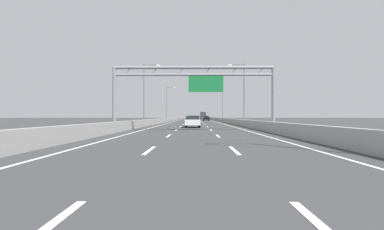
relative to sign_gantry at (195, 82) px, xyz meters
The scene contains 49 objects.
ground_plane 71.33m from the sign_gantry, 90.13° to the left, with size 260.00×260.00×0.00m, color #38383A.
lane_dash_left_1 17.15m from the sign_gantry, 96.84° to the right, with size 0.16×3.00×0.01m, color white.
lane_dash_left_2 9.00m from the sign_gantry, 104.95° to the right, with size 0.16×3.00×0.01m, color white.
lane_dash_left_3 5.47m from the sign_gantry, 139.70° to the left, with size 0.16×3.00×0.01m, color white.
lane_dash_left_4 11.87m from the sign_gantry, 100.42° to the left, with size 0.16×3.00×0.01m, color white.
lane_dash_left_5 20.34m from the sign_gantry, 95.69° to the left, with size 0.16×3.00×0.01m, color white.
lane_dash_left_6 29.13m from the sign_gantry, 93.91° to the left, with size 0.16×3.00×0.01m, color white.
lane_dash_left_7 38.02m from the sign_gantry, 92.98° to the left, with size 0.16×3.00×0.01m, color white.
lane_dash_left_8 46.95m from the sign_gantry, 92.41° to the left, with size 0.16×3.00×0.01m, color white.
lane_dash_left_9 55.91m from the sign_gantry, 92.02° to the left, with size 0.16×3.00×0.01m, color white.
lane_dash_left_10 64.87m from the sign_gantry, 91.74° to the left, with size 0.16×3.00×0.01m, color white.
lane_dash_left_11 73.85m from the sign_gantry, 91.52° to the left, with size 0.16×3.00×0.01m, color white.
lane_dash_left_12 82.83m from the sign_gantry, 91.36° to the left, with size 0.16×3.00×0.01m, color white.
lane_dash_left_13 91.81m from the sign_gantry, 91.22° to the left, with size 0.16×3.00×0.01m, color white.
lane_dash_left_14 100.80m from the sign_gantry, 91.12° to the left, with size 0.16×3.00×0.01m, color white.
lane_dash_left_15 109.79m from the sign_gantry, 91.02° to the left, with size 0.16×3.00×0.01m, color white.
lane_dash_left_16 118.78m from the sign_gantry, 90.95° to the left, with size 0.16×3.00×0.01m, color white.
lane_dash_left_17 127.77m from the sign_gantry, 90.88° to the left, with size 0.16×3.00×0.01m, color white.
lane_dash_right_1 17.11m from the sign_gantry, 84.27° to the right, with size 0.16×3.00×0.01m, color white.
lane_dash_right_2 8.93m from the sign_gantry, 77.40° to the right, with size 0.16×3.00×0.01m, color white.
lane_dash_right_3 5.36m from the sign_gantry, 45.38° to the left, with size 0.16×3.00×0.01m, color white.
lane_dash_right_4 11.82m from the sign_gantry, 81.25° to the left, with size 0.16×3.00×0.01m, color white.
lane_dash_right_5 20.31m from the sign_gantry, 85.23° to the left, with size 0.16×3.00×0.01m, color white.
lane_dash_right_6 29.11m from the sign_gantry, 86.72° to the left, with size 0.16×3.00×0.01m, color white.
lane_dash_right_7 38.01m from the sign_gantry, 87.51° to the left, with size 0.16×3.00×0.01m, color white.
lane_dash_right_8 46.94m from the sign_gantry, 87.99° to the left, with size 0.16×3.00×0.01m, color white.
lane_dash_right_9 55.89m from the sign_gantry, 88.31° to the left, with size 0.16×3.00×0.01m, color white.
lane_dash_right_10 64.86m from the sign_gantry, 88.55° to the left, with size 0.16×3.00×0.01m, color white.
lane_dash_right_11 73.84m from the sign_gantry, 88.72° to the left, with size 0.16×3.00×0.01m, color white.
lane_dash_right_12 82.82m from the sign_gantry, 88.86° to the left, with size 0.16×3.00×0.01m, color white.
lane_dash_right_13 91.80m from the sign_gantry, 88.97° to the left, with size 0.16×3.00×0.01m, color white.
lane_dash_right_14 100.79m from the sign_gantry, 89.07° to the left, with size 0.16×3.00×0.01m, color white.
lane_dash_right_15 109.78m from the sign_gantry, 89.14° to the left, with size 0.16×3.00×0.01m, color white.
lane_dash_right_16 118.77m from the sign_gantry, 89.21° to the left, with size 0.16×3.00×0.01m, color white.
lane_dash_right_17 127.76m from the sign_gantry, 89.26° to the left, with size 0.16×3.00×0.01m, color white.
edge_line_left 59.60m from the sign_gantry, 95.22° to the left, with size 0.16×176.00×0.01m, color white.
edge_line_right 59.58m from the sign_gantry, 85.08° to the left, with size 0.16×176.00×0.01m, color white.
barrier_left 81.58m from the sign_gantry, 94.97° to the left, with size 0.45×220.00×0.95m.
barrier_right 81.56m from the sign_gantry, 85.25° to the left, with size 0.45×220.00×0.95m.
sign_gantry is the anchor object (origin of this frame).
streetlamp_left_mid 18.17m from the sign_gantry, 114.82° to the left, with size 2.58×0.28×9.50m.
streetlamp_right_mid 18.04m from the sign_gantry, 66.10° to the left, with size 2.58×0.28×9.50m.
streetlamp_left_far 52.66m from the sign_gantry, 98.33° to the left, with size 2.58×0.28×9.50m.
streetlamp_right_far 52.61m from the sign_gantry, 82.02° to the left, with size 2.58×0.28×9.50m.
white_car 9.58m from the sign_gantry, 92.03° to the left, with size 1.87×4.34×1.47m.
red_car 90.69m from the sign_gantry, 90.01° to the left, with size 1.79×4.49×1.47m.
yellow_car 17.59m from the sign_gantry, 90.53° to the left, with size 1.75×4.35×1.51m.
black_car 61.33m from the sign_gantry, 86.80° to the left, with size 1.87×4.39×1.49m.
box_truck 96.93m from the sign_gantry, 88.00° to the left, with size 2.31×8.25×3.13m.
Camera 1 is at (0.13, -0.01, 1.47)m, focal length 27.63 mm.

